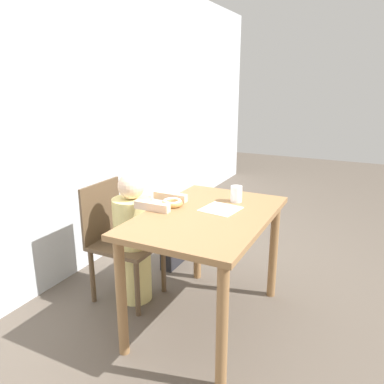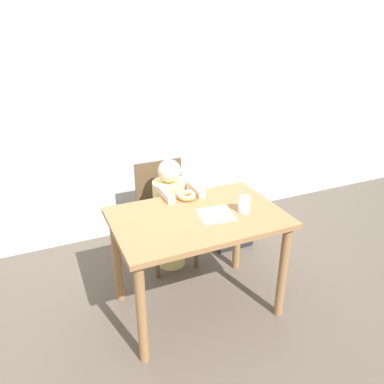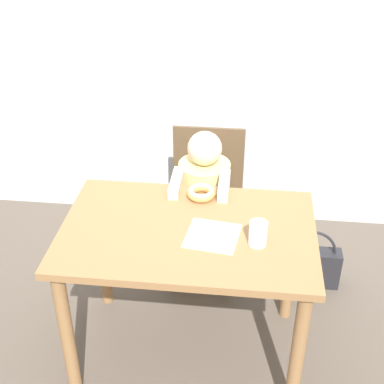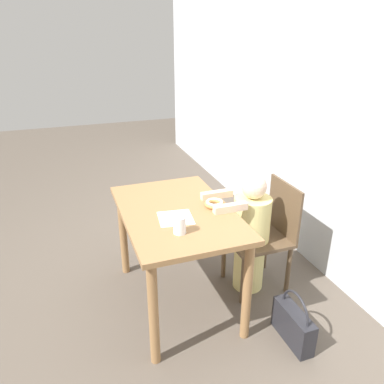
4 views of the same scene
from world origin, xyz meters
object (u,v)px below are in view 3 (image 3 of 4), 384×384
Objects in this scene: donut at (201,193)px; chair at (206,203)px; child_figure at (204,211)px; handbag at (309,265)px; cup at (258,233)px.

chair is at bearing 91.67° from donut.
child_figure is 2.53× the size of handbag.
cup is (-0.33, -0.65, 0.67)m from handbag.
child_figure reaches higher than handbag.
chair is 0.13m from child_figure.
donut is at bearing -87.63° from child_figure.
chair reaches higher than donut.
handbag is (0.60, 0.31, -0.64)m from donut.
donut is at bearing -152.22° from handbag.
cup is at bearing -116.77° from handbag.
handbag is 0.99m from cup.
donut is (0.01, -0.43, 0.34)m from chair.
handbag is at bearing 1.14° from child_figure.
child_figure is 0.43m from donut.
donut is (0.01, -0.30, 0.31)m from child_figure.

